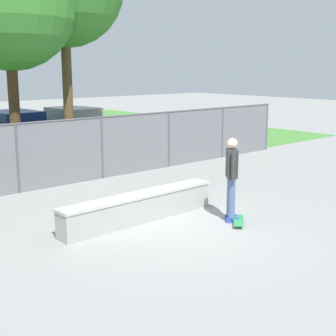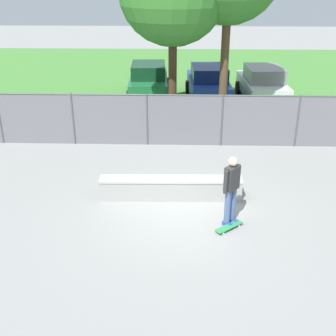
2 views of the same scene
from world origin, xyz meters
name	(u,v)px [view 2 (image 2 of 2)]	position (x,y,z in m)	size (l,w,h in m)	color
ground_plane	(185,212)	(0.00, 0.00, 0.00)	(80.00, 80.00, 0.00)	gray
grass_strip	(183,79)	(0.00, 15.06, 0.01)	(30.55, 20.00, 0.02)	#478438
concrete_ledge	(171,188)	(-0.38, 0.75, 0.31)	(3.93, 0.56, 0.62)	#999993
skateboarder	(231,188)	(1.11, -0.54, 1.01)	(0.44, 0.48, 1.82)	#2647A5
skateboard	(229,227)	(1.08, -0.80, 0.07)	(0.74, 0.67, 0.09)	#2D8C4C
chainlink_fence	(185,118)	(0.00, 4.76, 1.02)	(18.62, 0.07, 1.88)	#4C4C51
car_green	(149,80)	(-1.73, 11.19, 0.84)	(2.18, 4.28, 1.66)	#1E6638
car_blue	(209,83)	(1.18, 10.70, 0.84)	(2.18, 4.28, 1.66)	#233D9E
car_white	(263,84)	(3.74, 10.61, 0.84)	(2.18, 4.28, 1.66)	silver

